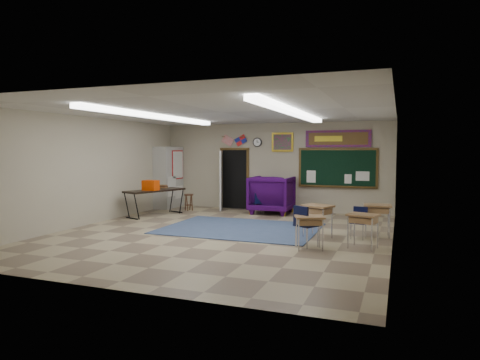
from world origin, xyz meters
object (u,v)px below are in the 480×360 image
at_px(folding_table, 155,201).
at_px(wooden_stool, 189,202).
at_px(student_desk_front_left, 318,220).
at_px(student_desk_front_right, 377,219).
at_px(wingback_armchair, 272,194).

height_order(folding_table, wooden_stool, folding_table).
relative_size(student_desk_front_left, student_desk_front_right, 1.03).
distance_m(folding_table, wooden_stool, 1.48).
distance_m(student_desk_front_left, wooden_stool, 5.85).
xyz_separation_m(wingback_armchair, wooden_stool, (-2.85, -0.42, -0.33)).
height_order(wingback_armchair, student_desk_front_left, wingback_armchair).
bearing_deg(student_desk_front_left, folding_table, -174.07).
relative_size(student_desk_front_left, wooden_stool, 1.41).
height_order(wingback_armchair, student_desk_front_right, wingback_armchair).
distance_m(student_desk_front_left, student_desk_front_right, 1.49).
bearing_deg(wingback_armchair, wooden_stool, 7.65).
distance_m(wingback_armchair, wooden_stool, 2.90).
height_order(wingback_armchair, folding_table, wingback_armchair).
distance_m(student_desk_front_right, wooden_stool, 6.72).
distance_m(wingback_armchair, student_desk_front_right, 4.43).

